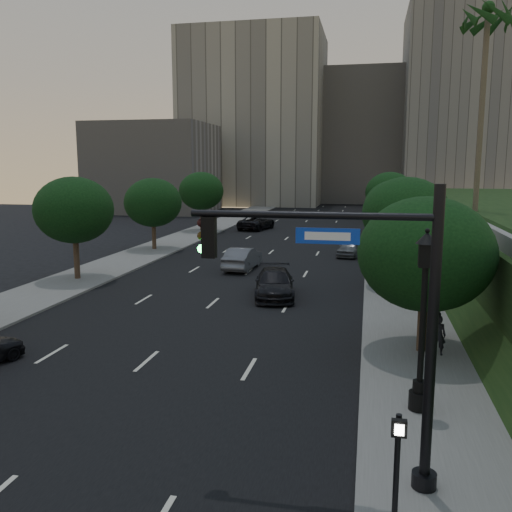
% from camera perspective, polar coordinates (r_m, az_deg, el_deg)
% --- Properties ---
extents(ground, '(160.00, 160.00, 0.00)m').
position_cam_1_polar(ground, '(17.30, -18.17, -16.23)').
color(ground, black).
rests_on(ground, ground).
extents(road_surface, '(16.00, 140.00, 0.02)m').
position_cam_1_polar(road_surface, '(44.77, 1.16, 0.01)').
color(road_surface, black).
rests_on(road_surface, ground).
extents(sidewalk_right, '(4.50, 140.00, 0.15)m').
position_cam_1_polar(sidewalk_right, '(44.08, 14.37, -0.35)').
color(sidewalk_right, slate).
rests_on(sidewalk_right, ground).
extents(sidewalk_left, '(4.50, 140.00, 0.15)m').
position_cam_1_polar(sidewalk_left, '(47.68, -11.04, 0.50)').
color(sidewalk_left, slate).
rests_on(sidewalk_left, ground).
extents(parapet_wall, '(0.35, 90.00, 0.70)m').
position_cam_1_polar(parapet_wall, '(41.88, 19.19, 4.82)').
color(parapet_wall, slate).
rests_on(parapet_wall, embankment).
extents(office_block_left, '(26.00, 20.00, 32.00)m').
position_cam_1_polar(office_block_left, '(108.05, -0.12, 14.06)').
color(office_block_left, gray).
rests_on(office_block_left, ground).
extents(office_block_mid, '(22.00, 18.00, 26.00)m').
position_cam_1_polar(office_block_mid, '(115.57, 10.91, 12.10)').
color(office_block_mid, gray).
rests_on(office_block_mid, ground).
extents(office_block_right, '(20.00, 22.00, 36.00)m').
position_cam_1_polar(office_block_right, '(111.08, 20.57, 14.38)').
color(office_block_right, slate).
rests_on(office_block_right, ground).
extents(office_block_filler, '(18.00, 16.00, 14.00)m').
position_cam_1_polar(office_block_filler, '(90.11, -10.65, 9.08)').
color(office_block_filler, gray).
rests_on(office_block_filler, ground).
extents(tree_right_a, '(5.20, 5.20, 6.24)m').
position_cam_1_polar(tree_right_a, '(21.79, 17.43, 0.20)').
color(tree_right_a, '#38281C').
rests_on(tree_right_a, ground).
extents(tree_right_b, '(5.20, 5.20, 6.74)m').
position_cam_1_polar(tree_right_b, '(33.61, 15.51, 4.26)').
color(tree_right_b, '#38281C').
rests_on(tree_right_b, ground).
extents(tree_right_c, '(5.20, 5.20, 6.24)m').
position_cam_1_polar(tree_right_c, '(46.59, 14.47, 5.06)').
color(tree_right_c, '#38281C').
rests_on(tree_right_c, ground).
extents(tree_right_d, '(5.20, 5.20, 6.74)m').
position_cam_1_polar(tree_right_d, '(60.52, 13.89, 6.50)').
color(tree_right_d, '#38281C').
rests_on(tree_right_d, ground).
extents(tree_right_e, '(5.20, 5.20, 6.24)m').
position_cam_1_polar(tree_right_e, '(75.52, 13.48, 6.68)').
color(tree_right_e, '#38281C').
rests_on(tree_right_e, ground).
extents(tree_left_b, '(5.00, 5.00, 6.71)m').
position_cam_1_polar(tree_left_b, '(36.50, -18.62, 4.60)').
color(tree_left_b, '#38281C').
rests_on(tree_left_b, ground).
extents(tree_left_c, '(5.00, 5.00, 6.34)m').
position_cam_1_polar(tree_left_c, '(48.17, -10.79, 5.55)').
color(tree_left_c, '#38281C').
rests_on(tree_left_c, ground).
extents(tree_left_d, '(5.00, 5.00, 6.71)m').
position_cam_1_polar(tree_left_d, '(61.30, -5.79, 6.82)').
color(tree_left_d, '#38281C').
rests_on(tree_left_d, ground).
extents(palm_far, '(3.20, 3.20, 15.50)m').
position_cam_1_polar(palm_far, '(45.31, 23.21, 21.86)').
color(palm_far, '#4C4233').
rests_on(palm_far, embankment).
extents(traffic_signal_mast, '(5.68, 0.56, 7.00)m').
position_cam_1_polar(traffic_signal_mast, '(12.39, 12.95, -8.12)').
color(traffic_signal_mast, black).
rests_on(traffic_signal_mast, ground).
extents(street_lamp, '(0.64, 0.64, 5.62)m').
position_cam_1_polar(street_lamp, '(16.71, 17.11, -7.41)').
color(street_lamp, black).
rests_on(street_lamp, ground).
extents(pedestrian_signal, '(0.30, 0.33, 2.50)m').
position_cam_1_polar(pedestrian_signal, '(11.91, 14.64, -20.02)').
color(pedestrian_signal, black).
rests_on(pedestrian_signal, ground).
extents(sedan_mid_left, '(1.98, 4.97, 1.61)m').
position_cam_1_polar(sedan_mid_left, '(38.86, -1.42, -0.25)').
color(sedan_mid_left, slate).
rests_on(sedan_mid_left, ground).
extents(sedan_far_left, '(3.93, 6.34, 1.64)m').
position_cam_1_polar(sedan_far_left, '(63.32, 0.06, 3.54)').
color(sedan_far_left, black).
rests_on(sedan_far_left, ground).
extents(sedan_near_right, '(3.05, 5.63, 1.55)m').
position_cam_1_polar(sedan_near_right, '(30.76, 1.96, -2.91)').
color(sedan_near_right, black).
rests_on(sedan_near_right, ground).
extents(sedan_far_right, '(2.45, 4.37, 1.40)m').
position_cam_1_polar(sedan_far_right, '(45.23, 9.93, 0.86)').
color(sedan_far_right, slate).
rests_on(sedan_far_right, ground).
extents(pedestrian_a, '(0.64, 0.50, 1.56)m').
position_cam_1_polar(pedestrian_a, '(22.22, 18.63, -7.88)').
color(pedestrian_a, black).
rests_on(pedestrian_a, sidewalk_right).
extents(pedestrian_b, '(1.08, 0.94, 1.87)m').
position_cam_1_polar(pedestrian_b, '(24.78, 18.16, -5.70)').
color(pedestrian_b, black).
rests_on(pedestrian_b, sidewalk_right).
extents(pedestrian_c, '(1.05, 0.51, 1.73)m').
position_cam_1_polar(pedestrian_c, '(29.09, 16.80, -3.55)').
color(pedestrian_c, black).
rests_on(pedestrian_c, sidewalk_right).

